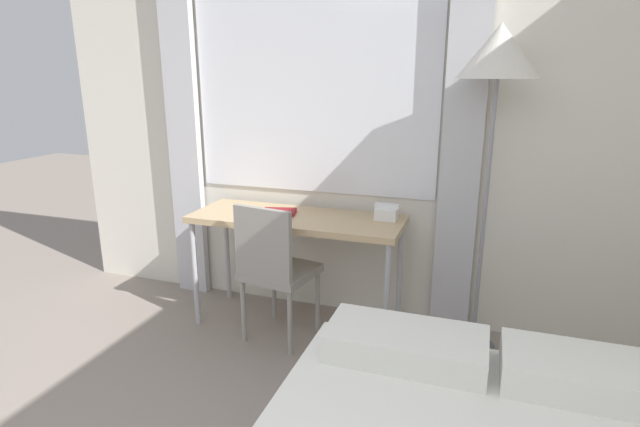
% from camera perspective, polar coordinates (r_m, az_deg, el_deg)
% --- Properties ---
extents(wall_back_with_window, '(4.65, 0.13, 2.70)m').
position_cam_1_polar(wall_back_with_window, '(3.26, 5.50, 10.86)').
color(wall_back_with_window, silver).
rests_on(wall_back_with_window, ground_plane).
extents(desk, '(1.35, 0.51, 0.75)m').
position_cam_1_polar(desk, '(3.19, -2.69, -1.42)').
color(desk, tan).
rests_on(desk, ground_plane).
extents(desk_chair, '(0.46, 0.46, 0.89)m').
position_cam_1_polar(desk_chair, '(3.06, -5.27, -5.88)').
color(desk_chair, gray).
rests_on(desk_chair, ground_plane).
extents(standing_lamp, '(0.43, 0.43, 1.88)m').
position_cam_1_polar(standing_lamp, '(2.88, 19.70, 15.54)').
color(standing_lamp, '#4C4C51').
rests_on(standing_lamp, ground_plane).
extents(telephone, '(0.15, 0.13, 0.10)m').
position_cam_1_polar(telephone, '(3.12, 7.64, 0.13)').
color(telephone, white).
rests_on(telephone, desk).
extents(book, '(0.24, 0.19, 0.02)m').
position_cam_1_polar(book, '(3.23, -4.70, 0.21)').
color(book, maroon).
rests_on(book, desk).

